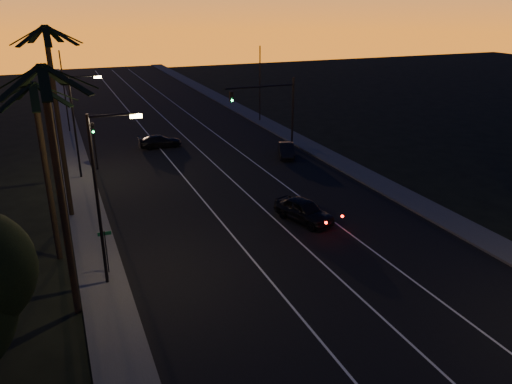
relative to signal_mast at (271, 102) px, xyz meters
name	(u,v)px	position (x,y,z in m)	size (l,w,h in m)	color
road	(238,192)	(-7.14, -9.99, -4.78)	(20.00, 170.00, 0.01)	black
sidewalk_left	(87,213)	(-18.34, -9.99, -4.70)	(2.40, 170.00, 0.16)	#373734
sidewalk_right	(361,174)	(4.06, -9.99, -4.70)	(2.40, 170.00, 0.16)	#373734
lane_stripe_left	(201,198)	(-10.14, -9.99, -4.76)	(0.12, 160.00, 0.01)	silver
lane_stripe_mid	(244,191)	(-6.64, -9.99, -4.76)	(0.12, 160.00, 0.01)	silver
lane_stripe_right	(285,185)	(-3.14, -9.99, -4.76)	(0.12, 160.00, 0.01)	silver
palm_near	(57,171)	(-19.74, -21.99, 2.29)	(4.25, 4.16, 11.53)	black
palm_mid	(43,154)	(-20.34, -15.99, 1.47)	(4.25, 4.16, 10.03)	black
palm_far	(56,106)	(-19.34, -9.99, 2.83)	(4.25, 4.16, 12.53)	black
streetlight_left_near	(102,188)	(-17.84, -19.99, 0.54)	(2.55, 0.26, 9.00)	black
streetlight_left_far	(78,119)	(-17.82, -1.99, 0.28)	(2.55, 0.26, 8.50)	black
street_sign	(106,247)	(-17.94, -18.99, -3.13)	(0.70, 0.06, 2.60)	black
signal_mast	(271,102)	(0.00, 0.00, 0.00)	(7.10, 0.41, 7.00)	black
signal_post	(94,138)	(-16.64, -0.01, -1.89)	(0.28, 0.37, 4.20)	black
far_pole_left	(65,92)	(-18.14, 15.01, -0.28)	(0.14, 0.14, 9.00)	black
far_pole_right	(260,85)	(3.86, 12.01, -0.28)	(0.14, 0.14, 9.00)	black
lead_car	(304,210)	(-4.95, -16.68, -4.01)	(3.19, 5.28, 1.53)	black
right_car	(286,150)	(0.40, -2.78, -4.13)	(2.66, 4.12, 1.28)	black
cross_car	(160,141)	(-9.98, 5.03, -4.15)	(4.29, 1.79, 1.24)	black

